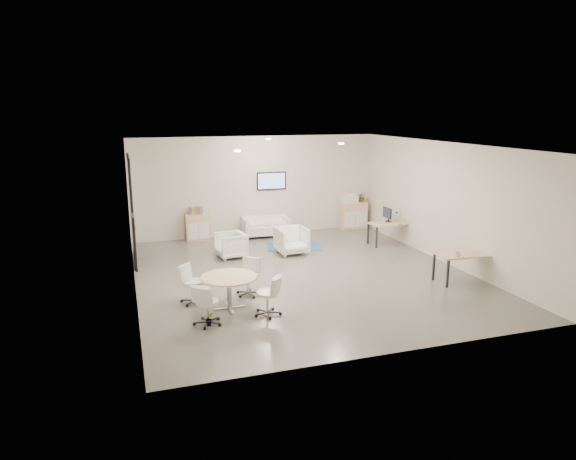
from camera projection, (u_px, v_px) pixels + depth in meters
The scene contains 21 objects.
room_shell at pixel (303, 212), 12.46m from camera, with size 9.60×10.60×4.80m.
glass_door at pixel (131, 207), 13.62m from camera, with size 0.09×1.90×2.85m.
artwork at pixel (135, 242), 9.80m from camera, with size 0.05×0.54×1.04m.
wall_tv at pixel (271, 181), 16.71m from camera, with size 0.98×0.06×0.58m.
ceiling_spots at pixel (284, 144), 12.81m from camera, with size 3.14×4.14×0.03m.
sideboard_left at pixel (198, 227), 16.10m from camera, with size 0.74×0.38×0.83m.
sideboard_right at pixel (353, 215), 17.66m from camera, with size 0.92×0.45×0.92m.
books at pixel (196, 211), 15.98m from camera, with size 0.43×0.14×0.22m.
printer at pixel (350, 198), 17.48m from camera, with size 0.49×0.41×0.34m.
loveseat at pixel (266, 227), 16.63m from camera, with size 1.52×0.80×0.56m.
blue_rug at pixel (294, 246), 15.46m from camera, with size 1.61×1.07×0.01m, color #325999.
armchair_left at pixel (231, 244), 14.21m from camera, with size 0.75×0.70×0.77m, color white.
armchair_right at pixel (292, 239), 14.57m from camera, with size 0.82×0.77×0.85m, color white.
desk_rear at pixel (391, 225), 15.55m from camera, with size 1.35×0.76×0.68m.
desk_front at pixel (464, 256), 12.18m from camera, with size 1.37×0.77×0.69m.
monitor at pixel (387, 214), 15.61m from camera, with size 0.20×0.50×0.44m.
round_table at pixel (229, 280), 10.48m from camera, with size 1.15×1.15×0.70m.
meeting_chairs at pixel (229, 290), 10.52m from camera, with size 2.14×2.14×0.82m.
plant_cabinet at pixel (362, 198), 17.62m from camera, with size 0.30×0.33×0.26m, color #3F7F3F.
plant_floor at pixel (209, 322), 9.77m from camera, with size 0.15×0.28×0.12m, color #3F7F3F.
cup at pixel (458, 254), 11.93m from camera, with size 0.11×0.09×0.11m, color white.
Camera 1 is at (-4.10, -11.53, 4.02)m, focal length 32.00 mm.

